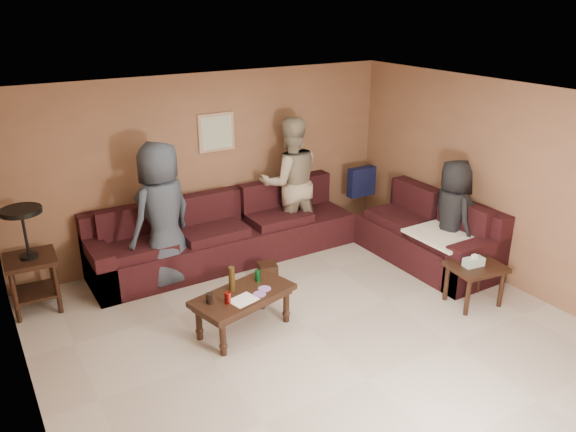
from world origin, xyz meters
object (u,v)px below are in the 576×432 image
at_px(side_table_right, 475,271).
at_px(person_left, 162,215).
at_px(person_middle, 290,182).
at_px(person_right, 452,217).
at_px(waste_bin, 268,273).
at_px(end_table_left, 30,258).
at_px(coffee_table, 243,299).
at_px(sectional_sofa, 298,239).

relative_size(side_table_right, person_left, 0.37).
relative_size(person_middle, person_right, 1.24).
bearing_deg(waste_bin, end_table_left, 162.13).
bearing_deg(coffee_table, end_table_left, 138.28).
relative_size(coffee_table, waste_bin, 4.46).
height_order(sectional_sofa, person_left, person_left).
bearing_deg(side_table_right, coffee_table, 161.08).
distance_m(sectional_sofa, person_right, 2.05).
xyz_separation_m(end_table_left, person_right, (4.84, -1.74, 0.10)).
bearing_deg(sectional_sofa, side_table_right, -60.64).
xyz_separation_m(waste_bin, person_right, (2.23, -0.90, 0.62)).
bearing_deg(side_table_right, waste_bin, 137.16).
distance_m(person_middle, person_right, 2.27).
bearing_deg(person_right, coffee_table, 101.61).
xyz_separation_m(coffee_table, end_table_left, (-1.85, 1.65, 0.26)).
bearing_deg(waste_bin, person_left, 147.12).
bearing_deg(coffee_table, person_middle, 46.40).
distance_m(sectional_sofa, person_middle, 0.87).
relative_size(coffee_table, end_table_left, 0.96).
xyz_separation_m(end_table_left, waste_bin, (2.61, -0.84, -0.52)).
xyz_separation_m(coffee_table, waste_bin, (0.75, 0.81, -0.26)).
bearing_deg(side_table_right, person_middle, 109.63).
distance_m(sectional_sofa, waste_bin, 0.79).
distance_m(coffee_table, person_right, 3.01).
distance_m(coffee_table, person_middle, 2.46).
bearing_deg(sectional_sofa, end_table_left, 171.55).
bearing_deg(coffee_table, side_table_right, -18.92).
height_order(sectional_sofa, person_middle, person_middle).
height_order(coffee_table, person_right, person_right).
xyz_separation_m(waste_bin, person_middle, (0.90, 0.92, 0.81)).
bearing_deg(sectional_sofa, waste_bin, -152.47).
xyz_separation_m(coffee_table, person_left, (-0.32, 1.51, 0.53)).
relative_size(end_table_left, person_middle, 0.66).
relative_size(coffee_table, side_table_right, 1.78).
bearing_deg(end_table_left, person_middle, 1.33).
height_order(sectional_sofa, side_table_right, sectional_sofa).
relative_size(sectional_sofa, person_middle, 2.47).
bearing_deg(waste_bin, person_middle, 45.80).
bearing_deg(side_table_right, end_table_left, 150.23).
bearing_deg(person_middle, end_table_left, 14.81).
height_order(end_table_left, person_right, person_right).
bearing_deg(coffee_table, person_left, 102.04).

